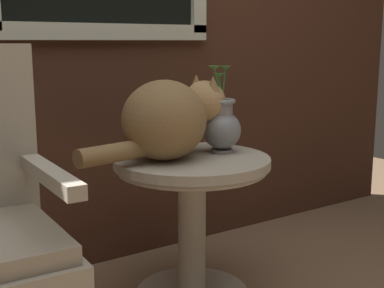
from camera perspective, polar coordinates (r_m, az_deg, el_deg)
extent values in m
cube|color=beige|center=(2.34, -9.15, 11.84)|extent=(1.02, 0.03, 0.07)
cylinder|color=#B2A893|center=(2.08, 0.00, -9.20)|extent=(0.11, 0.11, 0.51)
cylinder|color=#B2A893|center=(2.00, 0.00, -1.90)|extent=(0.59, 0.59, 0.03)
torus|color=#B2A893|center=(2.01, 0.00, -2.66)|extent=(0.57, 0.57, 0.02)
cube|color=#B2A893|center=(1.48, -15.19, -3.14)|extent=(0.07, 0.45, 0.04)
ellipsoid|color=olive|center=(1.93, -3.00, 2.57)|extent=(0.37, 0.35, 0.29)
sphere|color=tan|center=(2.07, 1.35, 4.58)|extent=(0.16, 0.16, 0.16)
cone|color=olive|center=(2.03, 2.27, 6.55)|extent=(0.05, 0.05, 0.06)
cone|color=olive|center=(2.09, 0.47, 6.70)|extent=(0.05, 0.05, 0.06)
cylinder|color=olive|center=(1.81, -8.29, -0.93)|extent=(0.30, 0.11, 0.06)
cylinder|color=gray|center=(2.09, 3.21, -0.70)|extent=(0.09, 0.09, 0.01)
ellipsoid|color=gray|center=(2.08, 3.24, 1.48)|extent=(0.15, 0.15, 0.15)
cylinder|color=gray|center=(2.06, 3.26, 3.83)|extent=(0.08, 0.08, 0.06)
torus|color=gray|center=(2.06, 3.27, 4.63)|extent=(0.10, 0.10, 0.02)
cylinder|color=#387533|center=(2.07, 3.43, 6.40)|extent=(0.04, 0.03, 0.13)
cone|color=#387533|center=(2.09, 3.59, 8.14)|extent=(0.04, 0.04, 0.02)
cylinder|color=#387533|center=(2.06, 3.08, 5.99)|extent=(0.01, 0.02, 0.10)
cone|color=#387533|center=(2.06, 2.89, 7.35)|extent=(0.04, 0.04, 0.02)
cylinder|color=#387533|center=(2.05, 2.83, 6.38)|extent=(0.04, 0.01, 0.13)
cone|color=#387533|center=(2.03, 2.38, 8.16)|extent=(0.04, 0.04, 0.02)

